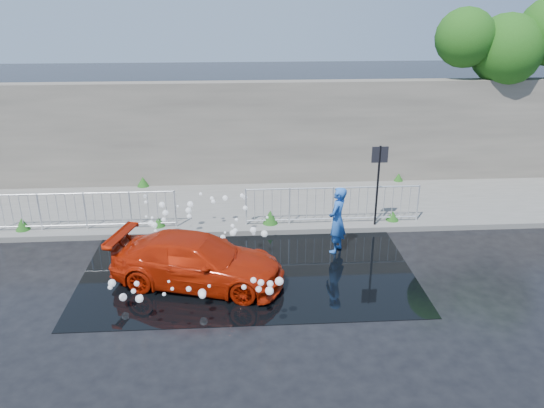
{
  "coord_description": "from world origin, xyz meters",
  "views": [
    {
      "loc": [
        0.34,
        -10.68,
        6.31
      ],
      "look_at": [
        1.21,
        2.77,
        1.0
      ],
      "focal_mm": 35.0,
      "sensor_mm": 36.0,
      "label": 1
    }
  ],
  "objects": [
    {
      "name": "sign_post",
      "position": [
        4.2,
        3.1,
        1.72
      ],
      "size": [
        0.45,
        0.06,
        2.5
      ],
      "color": "black",
      "rests_on": "ground"
    },
    {
      "name": "red_car",
      "position": [
        -0.67,
        0.34,
        0.59
      ],
      "size": [
        4.32,
        2.65,
        1.17
      ],
      "primitive_type": "imported",
      "rotation": [
        0.0,
        0.0,
        1.3
      ],
      "color": "#A41B06",
      "rests_on": "ground"
    },
    {
      "name": "railing_right",
      "position": [
        3.0,
        3.35,
        0.74
      ],
      "size": [
        5.05,
        0.05,
        1.1
      ],
      "color": "silver",
      "rests_on": "pavement"
    },
    {
      "name": "weeds",
      "position": [
        -0.3,
        4.46,
        0.32
      ],
      "size": [
        12.17,
        3.93,
        0.4
      ],
      "color": "#134A16",
      "rests_on": "pavement"
    },
    {
      "name": "tree",
      "position": [
        9.71,
        7.41,
        4.86
      ],
      "size": [
        5.16,
        2.44,
        6.36
      ],
      "color": "#332114",
      "rests_on": "ground"
    },
    {
      "name": "retaining_wall",
      "position": [
        0.0,
        7.2,
        1.9
      ],
      "size": [
        30.0,
        0.6,
        3.5
      ],
      "primitive_type": "cube",
      "color": "#534E46",
      "rests_on": "pavement"
    },
    {
      "name": "person",
      "position": [
        2.84,
        1.8,
        0.89
      ],
      "size": [
        0.71,
        0.78,
        1.79
      ],
      "primitive_type": "imported",
      "rotation": [
        0.0,
        0.0,
        -2.12
      ],
      "color": "blue",
      "rests_on": "ground"
    },
    {
      "name": "puddle",
      "position": [
        0.5,
        1.0,
        0.01
      ],
      "size": [
        8.0,
        5.0,
        0.01
      ],
      "primitive_type": "cube",
      "color": "black",
      "rests_on": "ground"
    },
    {
      "name": "water_spray",
      "position": [
        -0.7,
        1.15,
        0.68
      ],
      "size": [
        3.61,
        5.53,
        1.04
      ],
      "color": "white",
      "rests_on": "ground"
    },
    {
      "name": "railing_left",
      "position": [
        -4.0,
        3.35,
        0.74
      ],
      "size": [
        5.05,
        0.05,
        1.1
      ],
      "color": "silver",
      "rests_on": "pavement"
    },
    {
      "name": "ground",
      "position": [
        0.0,
        0.0,
        0.0
      ],
      "size": [
        90.0,
        90.0,
        0.0
      ],
      "primitive_type": "plane",
      "color": "black",
      "rests_on": "ground"
    },
    {
      "name": "pavement",
      "position": [
        0.0,
        5.0,
        0.07
      ],
      "size": [
        30.0,
        4.0,
        0.15
      ],
      "primitive_type": "cube",
      "color": "#5B5B57",
      "rests_on": "ground"
    },
    {
      "name": "curb",
      "position": [
        0.0,
        3.0,
        0.08
      ],
      "size": [
        30.0,
        0.25,
        0.16
      ],
      "primitive_type": "cube",
      "color": "#5B5B57",
      "rests_on": "ground"
    }
  ]
}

